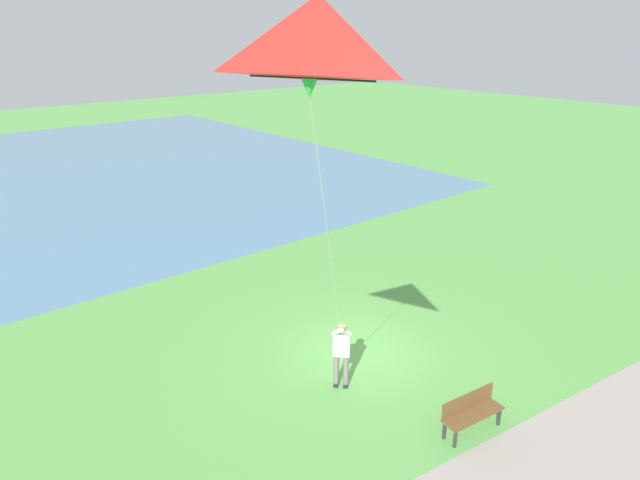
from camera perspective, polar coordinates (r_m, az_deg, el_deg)
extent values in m
plane|color=#569947|center=(15.64, 3.79, -11.32)|extent=(120.00, 120.00, 0.00)
cube|color=#232328|center=(14.34, 2.62, -14.44)|extent=(0.24, 0.25, 0.06)
cylinder|color=slate|center=(14.12, 2.65, -13.00)|extent=(0.14, 0.14, 0.82)
cube|color=#232328|center=(14.35, 1.63, -14.38)|extent=(0.24, 0.25, 0.06)
cylinder|color=slate|center=(14.13, 1.66, -12.94)|extent=(0.14, 0.14, 0.82)
cube|color=white|center=(13.75, 2.20, -10.50)|extent=(0.44, 0.43, 0.60)
sphere|color=#996B4C|center=(13.51, 2.22, -8.83)|extent=(0.22, 0.22, 0.22)
ellipsoid|color=tan|center=(13.51, 2.23, -8.66)|extent=(0.32, 0.32, 0.13)
cylinder|color=white|center=(13.32, 2.52, -9.35)|extent=(0.22, 0.56, 0.43)
cylinder|color=white|center=(13.33, 1.75, -9.31)|extent=(0.56, 0.26, 0.43)
sphere|color=#996B4C|center=(13.12, 2.08, -9.19)|extent=(0.10, 0.10, 0.10)
pyramid|color=red|center=(6.91, -0.14, 19.69)|extent=(1.82, 1.07, 0.89)
cone|color=green|center=(6.75, -1.07, 15.13)|extent=(0.26, 0.26, 0.22)
cylinder|color=black|center=(6.74, -1.08, 16.06)|extent=(1.58, 0.61, 0.02)
cylinder|color=silver|center=(9.75, 1.02, -1.12)|extent=(3.20, 3.46, 5.83)
cube|color=brown|center=(13.15, 15.25, -16.68)|extent=(0.64, 1.55, 0.05)
cube|color=brown|center=(13.11, 14.72, -15.51)|extent=(0.24, 1.49, 0.40)
cube|color=#2D2D33|center=(13.63, 17.68, -16.66)|extent=(0.07, 0.07, 0.45)
cube|color=#2D2D33|center=(13.78, 16.65, -16.05)|extent=(0.07, 0.07, 0.45)
cube|color=#2D2D33|center=(12.80, 13.53, -18.95)|extent=(0.07, 0.07, 0.45)
cube|color=#2D2D33|center=(12.97, 12.48, -18.26)|extent=(0.07, 0.07, 0.45)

